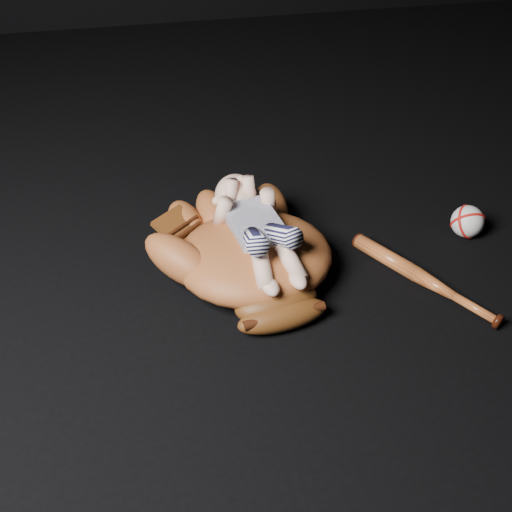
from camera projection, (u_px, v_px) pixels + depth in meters
name	position (u px, v px, depth m)	size (l,w,h in m)	color
baseball_glove	(254.00, 250.00, 1.44)	(0.44, 0.51, 0.16)	brown
newborn_baby	(259.00, 228.00, 1.41)	(0.18, 0.38, 0.15)	#DBA78D
baseball_bat	(424.00, 279.00, 1.46)	(0.04, 0.40, 0.04)	#A0491F
baseball	(468.00, 222.00, 1.60)	(0.08, 0.08, 0.08)	silver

